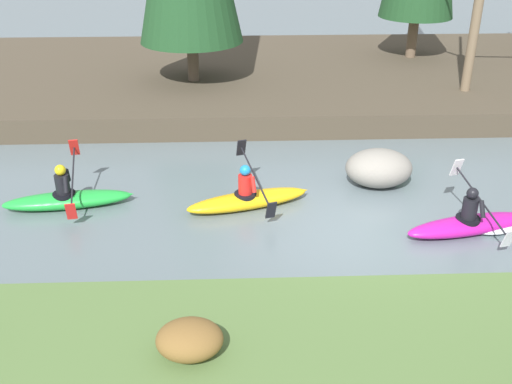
{
  "coord_description": "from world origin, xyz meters",
  "views": [
    {
      "loc": [
        -2.33,
        -10.23,
        6.13
      ],
      "look_at": [
        -1.9,
        0.84,
        0.55
      ],
      "focal_mm": 42.0,
      "sensor_mm": 36.0,
      "label": 1
    }
  ],
  "objects_px": {
    "kayaker_lead": "(474,223)",
    "boulder_midstream": "(379,168)",
    "kayaker_middle": "(249,198)",
    "kayaker_trailing": "(68,198)"
  },
  "relations": [
    {
      "from": "kayaker_lead",
      "to": "boulder_midstream",
      "type": "height_order",
      "value": "kayaker_lead"
    },
    {
      "from": "kayaker_lead",
      "to": "kayaker_middle",
      "type": "distance_m",
      "value": 4.65
    },
    {
      "from": "kayaker_middle",
      "to": "boulder_midstream",
      "type": "height_order",
      "value": "kayaker_middle"
    },
    {
      "from": "kayaker_trailing",
      "to": "boulder_midstream",
      "type": "distance_m",
      "value": 6.96
    },
    {
      "from": "kayaker_lead",
      "to": "kayaker_trailing",
      "type": "relative_size",
      "value": 1.0
    },
    {
      "from": "kayaker_middle",
      "to": "boulder_midstream",
      "type": "bearing_deg",
      "value": 0.62
    },
    {
      "from": "kayaker_middle",
      "to": "kayaker_trailing",
      "type": "height_order",
      "value": "same"
    },
    {
      "from": "kayaker_lead",
      "to": "kayaker_middle",
      "type": "height_order",
      "value": "same"
    },
    {
      "from": "kayaker_lead",
      "to": "kayaker_trailing",
      "type": "xyz_separation_m",
      "value": [
        -8.37,
        1.38,
        0.02
      ]
    },
    {
      "from": "kayaker_middle",
      "to": "kayaker_trailing",
      "type": "xyz_separation_m",
      "value": [
        -3.89,
        0.15,
        0.0
      ]
    }
  ]
}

